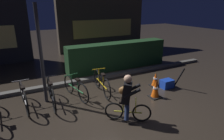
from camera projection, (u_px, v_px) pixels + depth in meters
name	position (u px, v px, depth m)	size (l,w,h in m)	color
ground_plane	(115.00, 106.00, 5.64)	(40.00, 40.00, 0.00)	#2D261E
sidewalk_curb	(89.00, 79.00, 7.47)	(12.00, 0.24, 0.12)	#56544F
hedge_row	(118.00, 56.00, 8.84)	(4.80, 0.70, 1.21)	#19381C
storefront_right	(102.00, 16.00, 12.26)	(5.81, 0.54, 4.30)	#42382D
street_post	(41.00, 56.00, 5.42)	(0.10, 0.10, 2.89)	#2D2D33
parked_bike_left_mid	(24.00, 97.00, 5.40)	(0.46, 1.67, 0.77)	black
parked_bike_center_left	(51.00, 93.00, 5.61)	(0.46, 1.74, 0.80)	black
parked_bike_center_right	(76.00, 88.00, 6.03)	(0.46, 1.54, 0.72)	black
parked_bike_right_mid	(102.00, 83.00, 6.36)	(0.46, 1.69, 0.78)	black
traffic_cone_near	(155.00, 89.00, 6.08)	(0.36, 0.36, 0.56)	black
traffic_cone_far	(155.00, 80.00, 6.94)	(0.36, 0.36, 0.52)	black
blue_crate	(167.00, 84.00, 6.83)	(0.44, 0.32, 0.30)	#193DB7
cyclist	(127.00, 98.00, 4.75)	(1.00, 0.74, 1.25)	black
closed_umbrella	(179.00, 78.00, 6.67)	(0.05, 0.05, 0.85)	black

